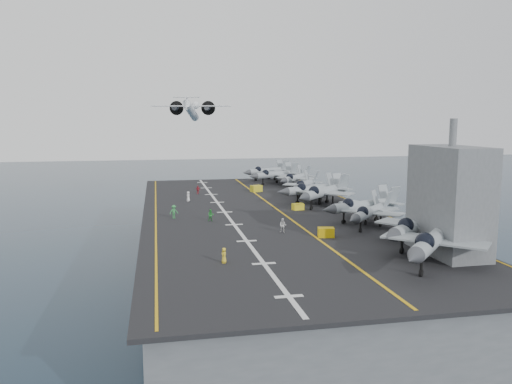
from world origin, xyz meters
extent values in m
plane|color=#142135|center=(0.00, 0.00, 0.00)|extent=(500.00, 500.00, 0.00)
cube|color=#56595E|center=(0.00, 0.00, 5.00)|extent=(36.00, 90.00, 10.00)
cube|color=black|center=(0.00, 0.00, 10.20)|extent=(38.00, 92.00, 0.40)
cube|color=gold|center=(3.00, 0.00, 10.42)|extent=(0.35, 90.00, 0.02)
cube|color=silver|center=(-6.00, 0.00, 10.42)|extent=(0.50, 90.00, 0.02)
cube|color=gold|center=(-17.00, 0.00, 10.42)|extent=(0.25, 90.00, 0.02)
cube|color=gold|center=(18.50, 0.00, 10.42)|extent=(0.25, 90.00, 0.02)
imported|color=gold|center=(-10.02, -28.91, 11.22)|extent=(0.70, 1.01, 1.64)
imported|color=#268C33|center=(-8.98, -6.73, 11.29)|extent=(1.08, 0.74, 1.78)
imported|color=#2F8C43|center=(-14.27, -3.50, 11.43)|extent=(1.39, 1.09, 2.05)
imported|color=#AF1D2B|center=(-8.55, 21.18, 11.27)|extent=(1.17, 0.91, 1.73)
imported|color=white|center=(-11.08, 12.16, 11.33)|extent=(0.87, 1.20, 1.87)
imported|color=silver|center=(-0.44, -16.29, 11.38)|extent=(1.41, 1.27, 1.95)
camera|label=1|loc=(-16.70, -79.14, 25.16)|focal=35.00mm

